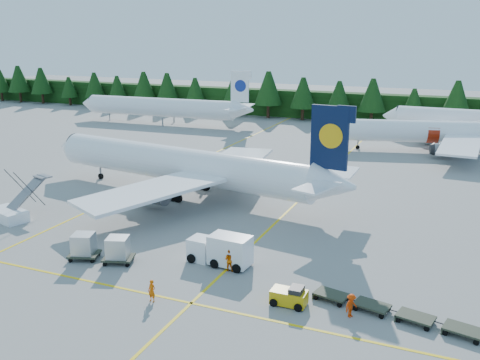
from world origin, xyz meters
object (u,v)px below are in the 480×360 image
at_px(airliner_red, 428,132).
at_px(baggage_tug, 290,296).
at_px(airliner_navy, 174,164).
at_px(airstairs, 11,211).
at_px(service_truck, 220,249).

bearing_deg(airliner_red, baggage_tug, -109.31).
xyz_separation_m(airliner_navy, baggage_tug, (21.27, -20.96, -2.92)).
bearing_deg(baggage_tug, airstairs, 169.31).
xyz_separation_m(airliner_navy, service_truck, (13.67, -16.50, -2.29)).
height_order(airstairs, service_truck, airstairs).
xyz_separation_m(airliner_navy, airliner_red, (26.11, 36.96, -0.41)).
bearing_deg(airstairs, airliner_red, 71.28).
relative_size(airliner_navy, airliner_red, 1.15).
distance_m(airstairs, baggage_tug, 32.76).
bearing_deg(service_truck, airstairs, -179.80).
height_order(airliner_red, airstairs, airliner_red).
height_order(airliner_navy, baggage_tug, airliner_navy).
relative_size(service_truck, baggage_tug, 2.19).
distance_m(airliner_navy, airstairs, 18.70).
bearing_deg(airliner_navy, airliner_red, 63.30).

